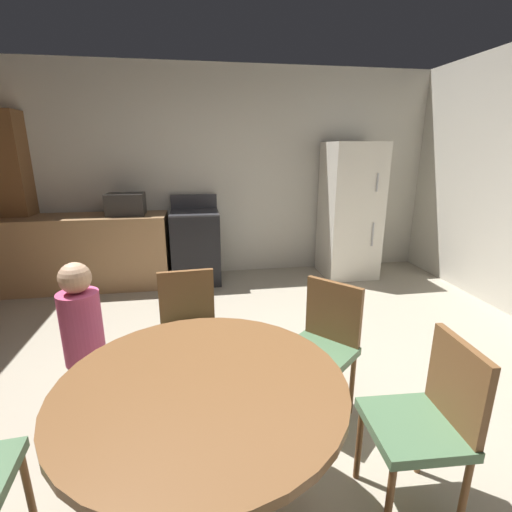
# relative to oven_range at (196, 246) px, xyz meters

# --- Properties ---
(ground_plane) EXTENTS (14.00, 14.00, 0.00)m
(ground_plane) POSITION_rel_oven_range_xyz_m (0.36, -2.68, -0.47)
(ground_plane) COLOR #A89E89
(wall_back) EXTENTS (6.05, 0.12, 2.70)m
(wall_back) POSITION_rel_oven_range_xyz_m (0.36, 0.40, 0.88)
(wall_back) COLOR beige
(wall_back) RESTS_ON ground
(kitchen_counter) EXTENTS (2.01, 0.60, 0.90)m
(kitchen_counter) POSITION_rel_oven_range_xyz_m (-1.36, -0.00, -0.02)
(kitchen_counter) COLOR #9E754C
(kitchen_counter) RESTS_ON ground
(pantry_column) EXTENTS (0.44, 0.36, 2.10)m
(pantry_column) POSITION_rel_oven_range_xyz_m (-2.14, 0.18, 0.58)
(pantry_column) COLOR brown
(pantry_column) RESTS_ON ground
(oven_range) EXTENTS (0.60, 0.60, 1.10)m
(oven_range) POSITION_rel_oven_range_xyz_m (0.00, 0.00, 0.00)
(oven_range) COLOR black
(oven_range) RESTS_ON ground
(refrigerator) EXTENTS (0.68, 0.68, 1.76)m
(refrigerator) POSITION_rel_oven_range_xyz_m (2.05, -0.05, 0.41)
(refrigerator) COLOR silver
(refrigerator) RESTS_ON ground
(microwave) EXTENTS (0.44, 0.32, 0.26)m
(microwave) POSITION_rel_oven_range_xyz_m (-0.81, -0.00, 0.56)
(microwave) COLOR #2D2B28
(microwave) RESTS_ON kitchen_counter
(dining_table) EXTENTS (1.18, 1.18, 0.76)m
(dining_table) POSITION_rel_oven_range_xyz_m (0.02, -3.33, 0.13)
(dining_table) COLOR brown
(dining_table) RESTS_ON ground
(chair_north) EXTENTS (0.43, 0.43, 0.87)m
(chair_north) POSITION_rel_oven_range_xyz_m (-0.06, -2.32, 0.03)
(chair_north) COLOR brown
(chair_north) RESTS_ON ground
(chair_east) EXTENTS (0.42, 0.42, 0.87)m
(chair_east) POSITION_rel_oven_range_xyz_m (1.03, -3.39, 0.03)
(chair_east) COLOR brown
(chair_east) RESTS_ON ground
(chair_northeast) EXTENTS (0.56, 0.56, 0.87)m
(chair_northeast) POSITION_rel_oven_range_xyz_m (0.78, -2.67, 0.03)
(chair_northeast) COLOR brown
(chair_northeast) RESTS_ON ground
(person_child) EXTENTS (0.31, 0.31, 1.09)m
(person_child) POSITION_rel_oven_range_xyz_m (-0.63, -2.65, 0.11)
(person_child) COLOR #8C337A
(person_child) RESTS_ON ground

